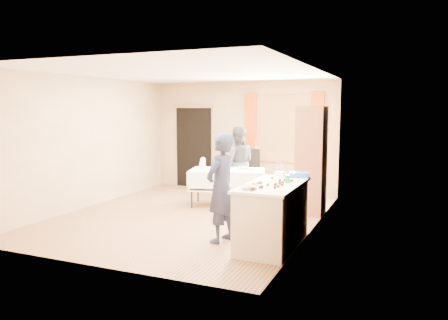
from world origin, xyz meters
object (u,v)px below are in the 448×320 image
at_px(party_table, 227,184).
at_px(chair, 249,182).
at_px(girl, 221,188).
at_px(woman, 237,163).
at_px(cabinet, 311,160).
at_px(counter, 273,215).

bearing_deg(party_table, chair, 71.08).
distance_m(girl, woman, 3.03).
relative_size(chair, woman, 0.67).
distance_m(cabinet, party_table, 1.79).
relative_size(cabinet, girl, 1.24).
bearing_deg(counter, cabinet, 87.34).
xyz_separation_m(counter, girl, (-0.76, -0.10, 0.36)).
bearing_deg(woman, girl, 81.66).
relative_size(cabinet, chair, 1.88).
bearing_deg(counter, woman, 120.21).
relative_size(party_table, woman, 1.02).
xyz_separation_m(party_table, woman, (-0.03, 0.67, 0.35)).
height_order(chair, woman, woman).
bearing_deg(party_table, girl, -83.67).
xyz_separation_m(cabinet, woman, (-1.73, 0.65, -0.21)).
xyz_separation_m(girl, woman, (-0.87, 2.90, -0.02)).
height_order(chair, girl, girl).
height_order(party_table, girl, girl).
bearing_deg(woman, party_table, 67.87).
bearing_deg(girl, party_table, -148.11).
distance_m(chair, girl, 3.45).
bearing_deg(girl, counter, 109.08).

